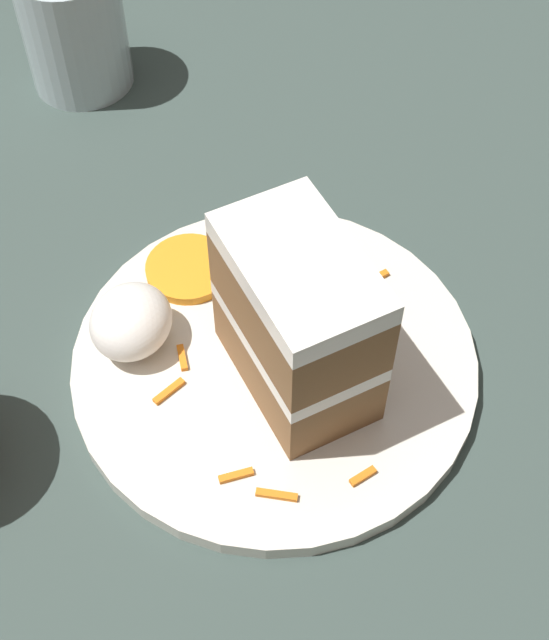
% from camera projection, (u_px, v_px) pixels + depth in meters
% --- Properties ---
extents(ground_plane, '(6.00, 6.00, 0.00)m').
position_uv_depth(ground_plane, '(238.00, 415.00, 0.54)').
color(ground_plane, '#38332D').
rests_on(ground_plane, ground).
extents(dining_table, '(1.30, 0.92, 0.03)m').
position_uv_depth(dining_table, '(238.00, 403.00, 0.53)').
color(dining_table, '#384742').
rests_on(dining_table, ground).
extents(plate, '(0.24, 0.24, 0.01)m').
position_uv_depth(plate, '(274.00, 362.00, 0.52)').
color(plate, silver).
rests_on(plate, dining_table).
extents(cake_slice, '(0.11, 0.11, 0.10)m').
position_uv_depth(cake_slice, '(298.00, 321.00, 0.47)').
color(cake_slice, brown).
rests_on(cake_slice, plate).
extents(cream_dollop, '(0.05, 0.05, 0.04)m').
position_uv_depth(cream_dollop, '(130.00, 323.00, 0.51)').
color(cream_dollop, white).
rests_on(cream_dollop, plate).
extents(orange_garnish, '(0.05, 0.05, 0.01)m').
position_uv_depth(orange_garnish, '(189.00, 269.00, 0.55)').
color(orange_garnish, orange).
rests_on(orange_garnish, plate).
extents(carrot_shreds_scatter, '(0.17, 0.14, 0.00)m').
position_uv_depth(carrot_shreds_scatter, '(276.00, 367.00, 0.51)').
color(carrot_shreds_scatter, orange).
rests_on(carrot_shreds_scatter, plate).
extents(drinking_glass, '(0.08, 0.08, 0.09)m').
position_uv_depth(drinking_glass, '(76.00, 35.00, 0.65)').
color(drinking_glass, silver).
rests_on(drinking_glass, dining_table).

